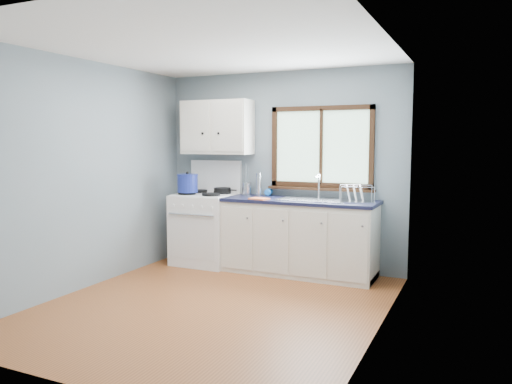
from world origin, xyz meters
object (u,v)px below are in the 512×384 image
at_px(sink, 313,205).
at_px(skillet, 223,189).
at_px(stockpot, 188,183).
at_px(base_cabinets, 299,241).
at_px(thermos, 259,184).
at_px(gas_range, 205,227).
at_px(utensil_crock, 247,188).
at_px(dish_rack, 356,198).

relative_size(sink, skillet, 2.42).
height_order(sink, stockpot, stockpot).
height_order(base_cabinets, thermos, thermos).
height_order(gas_range, thermos, gas_range).
xyz_separation_m(utensil_crock, dish_rack, (1.48, -0.18, -0.03)).
bearing_deg(thermos, base_cabinets, -13.32).
bearing_deg(sink, gas_range, -179.29).
bearing_deg(sink, thermos, 169.63).
distance_m(sink, dish_rack, 0.52).
xyz_separation_m(gas_range, utensil_crock, (0.51, 0.20, 0.51)).
height_order(skillet, utensil_crock, utensil_crock).
bearing_deg(sink, utensil_crock, 169.32).
bearing_deg(gas_range, thermos, 13.07).
distance_m(skillet, utensil_crock, 0.34).
bearing_deg(utensil_crock, thermos, -11.99).
height_order(base_cabinets, dish_rack, dish_rack).
bearing_deg(gas_range, base_cabinets, 0.82).
relative_size(stockpot, utensil_crock, 0.67).
distance_m(gas_range, thermos, 0.92).
xyz_separation_m(stockpot, utensil_crock, (0.68, 0.35, -0.07)).
bearing_deg(stockpot, gas_range, 41.84).
height_order(skillet, stockpot, stockpot).
bearing_deg(skillet, base_cabinets, -0.10).
distance_m(sink, stockpot, 1.68).
bearing_deg(dish_rack, base_cabinets, 162.45).
height_order(stockpot, thermos, stockpot).
height_order(utensil_crock, dish_rack, utensil_crock).
relative_size(base_cabinets, dish_rack, 4.00).
xyz_separation_m(skillet, stockpot, (-0.35, -0.30, 0.10)).
xyz_separation_m(sink, utensil_crock, (-0.97, 0.18, 0.15)).
bearing_deg(sink, base_cabinets, 179.87).
height_order(base_cabinets, utensil_crock, utensil_crock).
bearing_deg(sink, skillet, 174.51).
xyz_separation_m(base_cabinets, sink, (0.18, -0.00, 0.45)).
bearing_deg(skillet, sink, 0.75).
xyz_separation_m(base_cabinets, skillet, (-1.12, 0.12, 0.57)).
xyz_separation_m(base_cabinets, dish_rack, (0.69, 0.00, 0.56)).
height_order(gas_range, skillet, gas_range).
bearing_deg(skillet, stockpot, -133.75).
distance_m(stockpot, dish_rack, 2.17).
height_order(gas_range, dish_rack, gas_range).
bearing_deg(base_cabinets, gas_range, -179.18).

